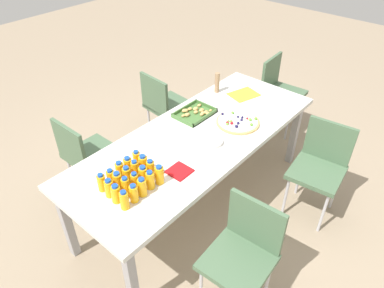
{
  "coord_description": "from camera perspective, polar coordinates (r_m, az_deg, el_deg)",
  "views": [
    {
      "loc": [
        -1.77,
        -1.47,
        2.38
      ],
      "look_at": [
        -0.13,
        -0.05,
        0.75
      ],
      "focal_mm": 33.52,
      "sensor_mm": 36.0,
      "label": 1
    }
  ],
  "objects": [
    {
      "name": "ground_plane",
      "position": [
        3.31,
        0.8,
        -8.92
      ],
      "size": [
        12.0,
        12.0,
        0.0
      ],
      "primitive_type": "plane",
      "color": "gray"
    },
    {
      "name": "party_table",
      "position": [
        2.87,
        0.91,
        0.35
      ],
      "size": [
        2.27,
        0.87,
        0.73
      ],
      "color": "silver",
      "rests_on": "ground_plane"
    },
    {
      "name": "chair_near_right",
      "position": [
        3.1,
        19.78,
        -2.88
      ],
      "size": [
        0.44,
        0.44,
        0.83
      ],
      "rotation": [
        0.0,
        0.0,
        1.69
      ],
      "color": "#4C6B4C",
      "rests_on": "ground_plane"
    },
    {
      "name": "chair_far_right",
      "position": [
        3.7,
        -4.48,
        6.45
      ],
      "size": [
        0.43,
        0.43,
        0.83
      ],
      "rotation": [
        0.0,
        0.0,
        -1.65
      ],
      "color": "#4C6B4C",
      "rests_on": "ground_plane"
    },
    {
      "name": "chair_end",
      "position": [
        4.1,
        13.65,
        8.66
      ],
      "size": [
        0.43,
        0.43,
        0.83
      ],
      "rotation": [
        0.0,
        0.0,
        3.21
      ],
      "color": "#4C6B4C",
      "rests_on": "ground_plane"
    },
    {
      "name": "chair_near_left",
      "position": [
        2.36,
        8.26,
        -16.32
      ],
      "size": [
        0.42,
        0.42,
        0.83
      ],
      "rotation": [
        0.0,
        0.0,
        1.63
      ],
      "color": "#4C6B4C",
      "rests_on": "ground_plane"
    },
    {
      "name": "chair_far_left",
      "position": [
        3.15,
        -16.63,
        -1.39
      ],
      "size": [
        0.4,
        0.4,
        0.83
      ],
      "rotation": [
        0.0,
        0.0,
        -1.56
      ],
      "color": "#4C6B4C",
      "rests_on": "ground_plane"
    },
    {
      "name": "juice_bottle_0",
      "position": [
        2.25,
        -10.73,
        -8.77
      ],
      "size": [
        0.06,
        0.06,
        0.14
      ],
      "color": "#F9AD14",
      "rests_on": "party_table"
    },
    {
      "name": "juice_bottle_1",
      "position": [
        2.28,
        -9.25,
        -7.77
      ],
      "size": [
        0.06,
        0.06,
        0.13
      ],
      "color": "#FAAE14",
      "rests_on": "party_table"
    },
    {
      "name": "juice_bottle_2",
      "position": [
        2.31,
        -7.94,
        -6.82
      ],
      "size": [
        0.06,
        0.06,
        0.14
      ],
      "color": "#FAAE14",
      "rests_on": "party_table"
    },
    {
      "name": "juice_bottle_3",
      "position": [
        2.35,
        -6.68,
        -5.72
      ],
      "size": [
        0.06,
        0.06,
        0.14
      ],
      "color": "#F9AC14",
      "rests_on": "party_table"
    },
    {
      "name": "juice_bottle_4",
      "position": [
        2.38,
        -5.21,
        -4.91
      ],
      "size": [
        0.06,
        0.06,
        0.14
      ],
      "color": "#F9AE14",
      "rests_on": "party_table"
    },
    {
      "name": "juice_bottle_5",
      "position": [
        2.3,
        -11.99,
        -7.75
      ],
      "size": [
        0.06,
        0.06,
        0.13
      ],
      "color": "#F9AC14",
      "rests_on": "party_table"
    },
    {
      "name": "juice_bottle_6",
      "position": [
        2.32,
        -10.5,
        -6.73
      ],
      "size": [
        0.05,
        0.05,
        0.15
      ],
      "color": "#F9AD14",
      "rests_on": "party_table"
    },
    {
      "name": "juice_bottle_7",
      "position": [
        2.36,
        -9.08,
        -5.88
      ],
      "size": [
        0.05,
        0.05,
        0.14
      ],
      "color": "#F9AE14",
      "rests_on": "party_table"
    },
    {
      "name": "juice_bottle_8",
      "position": [
        2.39,
        -7.77,
        -4.94
      ],
      "size": [
        0.06,
        0.06,
        0.14
      ],
      "color": "#F9AD14",
      "rests_on": "party_table"
    },
    {
      "name": "juice_bottle_9",
      "position": [
        2.43,
        -6.61,
        -4.03
      ],
      "size": [
        0.05,
        0.05,
        0.15
      ],
      "color": "#FAAD14",
      "rests_on": "party_table"
    },
    {
      "name": "juice_bottle_10",
      "position": [
        2.35,
        -13.06,
        -6.85
      ],
      "size": [
        0.06,
        0.06,
        0.14
      ],
      "color": "#F9AE14",
      "rests_on": "party_table"
    },
    {
      "name": "juice_bottle_11",
      "position": [
        2.37,
        -11.69,
        -5.94
      ],
      "size": [
        0.06,
        0.06,
        0.15
      ],
      "color": "#FAAC14",
      "rests_on": "party_table"
    },
    {
      "name": "juice_bottle_12",
      "position": [
        2.4,
        -10.28,
        -5.03
      ],
      "size": [
        0.06,
        0.06,
        0.14
      ],
      "color": "#FAAD14",
      "rests_on": "party_table"
    },
    {
      "name": "juice_bottle_13",
      "position": [
        2.43,
        -9.03,
        -4.13
      ],
      "size": [
        0.05,
        0.05,
        0.15
      ],
      "color": "#F9AB14",
      "rests_on": "party_table"
    },
    {
      "name": "juice_bottle_14",
      "position": [
        2.47,
        -7.71,
        -3.3
      ],
      "size": [
        0.06,
        0.06,
        0.15
      ],
      "color": "#F9AE14",
      "rests_on": "party_table"
    },
    {
      "name": "juice_bottle_15",
      "position": [
        2.4,
        -14.19,
        -5.97
      ],
      "size": [
        0.05,
        0.05,
        0.13
      ],
      "color": "#F9AD14",
      "rests_on": "party_table"
    },
    {
      "name": "juice_bottle_16",
      "position": [
        2.42,
        -12.78,
        -5.27
      ],
      "size": [
        0.05,
        0.05,
        0.13
      ],
      "color": "#FAAD14",
      "rests_on": "party_table"
    },
    {
      "name": "juice_bottle_17",
      "position": [
        2.45,
        -11.42,
        -4.2
      ],
      "size": [
        0.06,
        0.06,
        0.14
      ],
      "color": "#FAAE14",
      "rests_on": "party_table"
    },
    {
      "name": "juice_bottle_18",
      "position": [
        2.49,
        -10.15,
        -3.42
      ],
      "size": [
        0.06,
        0.06,
        0.14
      ],
      "color": "#F9AC14",
      "rests_on": "party_table"
    },
    {
      "name": "juice_bottle_19",
      "position": [
        2.52,
        -8.78,
        -2.51
      ],
      "size": [
        0.05,
        0.05,
        0.15
      ],
      "color": "#FAAB14",
      "rests_on": "party_table"
    },
    {
      "name": "fruit_pizza",
      "position": [
        3.0,
        7.31,
        3.53
      ],
      "size": [
        0.36,
        0.36,
        0.05
      ],
      "color": "tan",
      "rests_on": "party_table"
    },
    {
      "name": "snack_tray",
      "position": [
        3.09,
        0.46,
        4.98
      ],
      "size": [
        0.33,
        0.25,
        0.04
      ],
      "color": "#477238",
      "rests_on": "party_table"
    },
    {
      "name": "plate_stack",
      "position": [
        2.76,
        3.04,
        0.48
      ],
      "size": [
        0.19,
        0.19,
        0.02
      ],
      "color": "silver",
      "rests_on": "party_table"
    },
    {
      "name": "napkin_stack",
      "position": [
        2.49,
        -2.01,
        -4.34
      ],
      "size": [
        0.15,
        0.15,
        0.01
      ],
      "primitive_type": "cube",
      "color": "red",
      "rests_on": "party_table"
    },
    {
      "name": "cardboard_tube",
      "position": [
        3.4,
        4.01,
        9.71
      ],
      "size": [
        0.04,
        0.04,
        0.19
      ],
      "primitive_type": "cylinder",
      "color": "#9E7A56",
      "rests_on": "party_table"
    },
    {
      "name": "paper_folder",
      "position": [
        3.42,
        8.24,
        7.8
      ],
      "size": [
        0.31,
        0.27,
        0.01
      ],
      "primitive_type": "cube",
      "rotation": [
        0.0,
        0.0,
        -0.29
      ],
      "color": "yellow",
      "rests_on": "party_table"
    }
  ]
}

